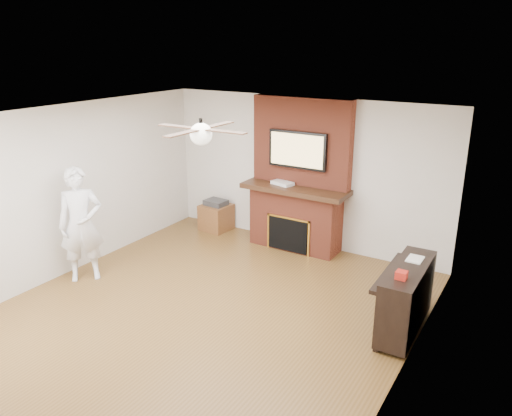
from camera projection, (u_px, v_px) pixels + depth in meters
The scene contains 11 objects.
room_shell at pixel (204, 221), 6.09m from camera, with size 5.36×5.86×2.86m.
fireplace at pixel (298, 190), 8.24m from camera, with size 1.78×0.64×2.50m.
tv at pixel (297, 150), 7.98m from camera, with size 1.00×0.08×0.60m.
ceiling_fan at pixel (201, 133), 5.75m from camera, with size 1.21×1.21×0.31m.
person at pixel (81, 224), 7.13m from camera, with size 0.62×0.41×1.69m, color silver.
side_table at pixel (216, 216), 9.22m from camera, with size 0.53×0.53×0.57m.
piano at pixel (406, 297), 5.93m from camera, with size 0.50×1.29×0.93m.
cable_box at pixel (282, 183), 8.24m from camera, with size 0.36×0.21×0.05m, color silver.
candle_green at pixel (292, 247), 8.41m from camera, with size 0.08×0.08×0.08m, color #466F2C.
candle_cream at pixel (298, 249), 8.28m from camera, with size 0.08×0.08×0.12m, color beige.
candle_blue at pixel (302, 252), 8.23m from camera, with size 0.06×0.06×0.07m, color #3763A5.
Camera 1 is at (3.52, -4.56, 3.35)m, focal length 35.00 mm.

